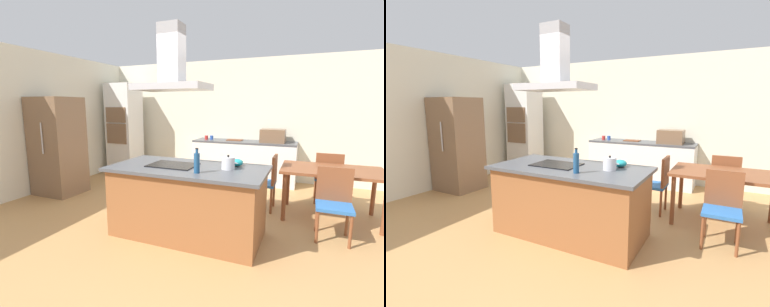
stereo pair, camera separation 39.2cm
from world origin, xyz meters
TOP-DOWN VIEW (x-y plane):
  - ground at (0.00, 1.50)m, footprint 16.00×16.00m
  - wall_back at (0.00, 3.25)m, footprint 7.20×0.10m
  - wall_left at (-3.45, 1.00)m, footprint 0.10×8.80m
  - kitchen_island at (0.00, 0.00)m, footprint 1.97×1.01m
  - cooktop at (-0.21, 0.00)m, footprint 0.60×0.44m
  - tea_kettle at (0.51, 0.06)m, footprint 0.21×0.16m
  - olive_oil_bottle at (0.23, -0.26)m, footprint 0.07×0.07m
  - mixing_bowl at (0.56, 0.29)m, footprint 0.17×0.17m
  - back_counter at (0.08, 2.88)m, footprint 2.21×0.62m
  - countertop_microwave at (0.69, 2.88)m, footprint 0.50×0.38m
  - coffee_mug_red at (-0.78, 2.85)m, footprint 0.08×0.08m
  - coffee_mug_blue at (-0.67, 2.90)m, footprint 0.08×0.08m
  - cutting_board at (-0.14, 2.93)m, footprint 0.34×0.24m
  - wall_oven_stack at (-2.90, 2.65)m, footprint 0.70×0.66m
  - refrigerator at (-2.98, 0.67)m, footprint 0.80×0.73m
  - dining_table at (1.73, 1.31)m, footprint 1.40×0.90m
  - chair_facing_back_wall at (1.73, 1.97)m, footprint 0.42×0.42m
  - chair_facing_island at (1.73, 0.64)m, footprint 0.42×0.42m
  - chair_at_left_end at (0.82, 1.31)m, footprint 0.42×0.42m
  - range_hood at (-0.21, 0.00)m, footprint 0.90×0.55m

SIDE VIEW (x-z plane):
  - ground at x=0.00m, z-range 0.00..0.00m
  - back_counter at x=0.08m, z-range 0.00..0.90m
  - kitchen_island at x=0.00m, z-range 0.00..0.90m
  - chair_facing_back_wall at x=1.73m, z-range 0.06..0.95m
  - chair_facing_island at x=1.73m, z-range 0.06..0.95m
  - chair_at_left_end at x=0.82m, z-range 0.06..0.95m
  - dining_table at x=1.73m, z-range 0.29..1.04m
  - cooktop at x=-0.21m, z-range 0.90..0.91m
  - cutting_board at x=-0.14m, z-range 0.90..0.92m
  - refrigerator at x=-2.98m, z-range 0.00..1.82m
  - coffee_mug_red at x=-0.78m, z-range 0.90..0.99m
  - coffee_mug_blue at x=-0.67m, z-range 0.90..0.99m
  - mixing_bowl at x=0.56m, z-range 0.90..0.99m
  - tea_kettle at x=0.51m, z-range 0.89..1.06m
  - olive_oil_bottle at x=0.23m, z-range 0.88..1.17m
  - countertop_microwave at x=0.69m, z-range 0.90..1.18m
  - wall_oven_stack at x=-2.90m, z-range 0.00..2.20m
  - wall_back at x=0.00m, z-range 0.00..2.70m
  - wall_left at x=-3.45m, z-range 0.00..2.70m
  - range_hood at x=-0.21m, z-range 1.71..2.49m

